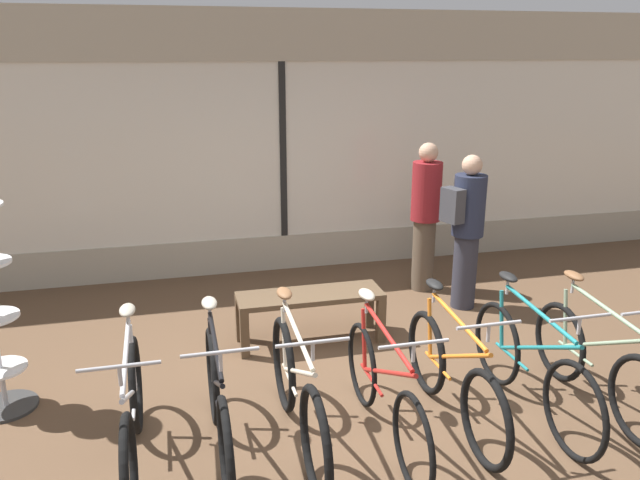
% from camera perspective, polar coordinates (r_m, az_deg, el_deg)
% --- Properties ---
extents(ground_plane, '(24.00, 24.00, 0.00)m').
position_cam_1_polar(ground_plane, '(5.22, 3.91, -14.59)').
color(ground_plane, brown).
extents(shop_back_wall, '(12.00, 0.08, 3.20)m').
position_cam_1_polar(shop_back_wall, '(7.78, -3.44, 8.90)').
color(shop_back_wall, '#B2A893').
rests_on(shop_back_wall, ground_plane).
extents(bicycle_far_left, '(0.46, 1.77, 1.04)m').
position_cam_1_polar(bicycle_far_left, '(4.48, -16.78, -15.34)').
color(bicycle_far_left, black).
rests_on(bicycle_far_left, ground_plane).
extents(bicycle_left, '(0.46, 1.74, 1.05)m').
position_cam_1_polar(bicycle_left, '(4.46, -9.27, -14.79)').
color(bicycle_left, black).
rests_on(bicycle_left, ground_plane).
extents(bicycle_center_left, '(0.46, 1.81, 1.05)m').
position_cam_1_polar(bicycle_center_left, '(4.53, -2.08, -13.96)').
color(bicycle_center_left, black).
rests_on(bicycle_center_left, ground_plane).
extents(bicycle_center, '(0.46, 1.74, 1.02)m').
position_cam_1_polar(bicycle_center, '(4.62, 5.85, -13.64)').
color(bicycle_center, black).
rests_on(bicycle_center, ground_plane).
extents(bicycle_center_right, '(0.46, 1.69, 1.03)m').
position_cam_1_polar(bicycle_center_right, '(4.89, 12.02, -12.20)').
color(bicycle_center_right, black).
rests_on(bicycle_center_right, ground_plane).
extents(bicycle_right, '(0.46, 1.76, 1.04)m').
position_cam_1_polar(bicycle_right, '(5.15, 18.71, -11.00)').
color(bicycle_right, black).
rests_on(bicycle_right, ground_plane).
extents(bicycle_far_right, '(0.46, 1.66, 1.02)m').
position_cam_1_polar(bicycle_far_right, '(5.43, 23.94, -10.29)').
color(bicycle_far_right, black).
rests_on(bicycle_far_right, ground_plane).
extents(display_bench, '(1.40, 0.44, 0.50)m').
position_cam_1_polar(display_bench, '(6.02, -0.91, -5.72)').
color(display_bench, brown).
rests_on(display_bench, ground_plane).
extents(customer_near_rack, '(0.45, 0.45, 1.74)m').
position_cam_1_polar(customer_near_rack, '(7.28, 9.61, 2.35)').
color(customer_near_rack, brown).
rests_on(customer_near_rack, ground_plane).
extents(customer_by_window, '(0.54, 0.43, 1.69)m').
position_cam_1_polar(customer_by_window, '(6.84, 13.24, 1.13)').
color(customer_by_window, '#2D2D38').
rests_on(customer_by_window, ground_plane).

